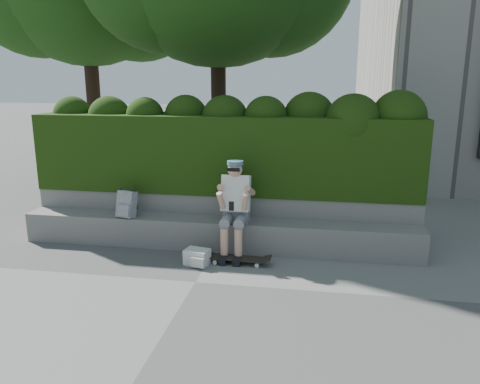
% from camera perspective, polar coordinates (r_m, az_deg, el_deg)
% --- Properties ---
extents(ground, '(80.00, 80.00, 0.00)m').
position_cam_1_polar(ground, '(6.03, -5.45, -10.89)').
color(ground, slate).
rests_on(ground, ground).
extents(bench_ledge, '(6.00, 0.45, 0.45)m').
position_cam_1_polar(bench_ledge, '(7.08, -2.86, -5.11)').
color(bench_ledge, gray).
rests_on(bench_ledge, ground).
extents(planter_wall, '(6.00, 0.50, 0.75)m').
position_cam_1_polar(planter_wall, '(7.48, -2.09, -2.86)').
color(planter_wall, gray).
rests_on(planter_wall, ground).
extents(hedge, '(6.00, 1.00, 1.20)m').
position_cam_1_polar(hedge, '(7.48, -1.80, 4.81)').
color(hedge, black).
rests_on(hedge, planter_wall).
extents(person, '(0.40, 0.76, 1.38)m').
position_cam_1_polar(person, '(6.69, -0.59, -1.48)').
color(person, gray).
rests_on(person, ground).
extents(skateboard, '(0.85, 0.24, 0.09)m').
position_cam_1_polar(skateboard, '(6.55, -0.36, -8.10)').
color(skateboard, black).
rests_on(skateboard, ground).
extents(backpack_plaid, '(0.30, 0.22, 0.40)m').
position_cam_1_polar(backpack_plaid, '(7.28, -13.66, -1.45)').
color(backpack_plaid, '#BBBBC0').
rests_on(backpack_plaid, bench_ledge).
extents(backpack_ground, '(0.37, 0.29, 0.21)m').
position_cam_1_polar(backpack_ground, '(6.54, -5.25, -7.87)').
color(backpack_ground, silver).
rests_on(backpack_ground, ground).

